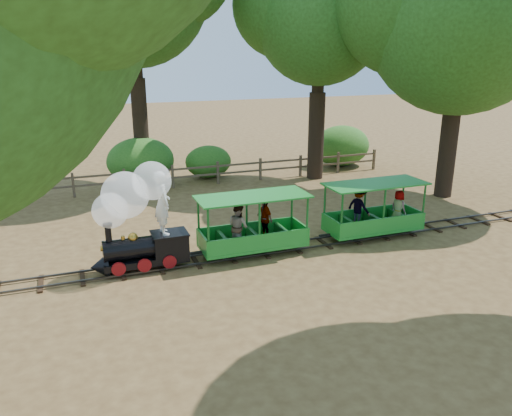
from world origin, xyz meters
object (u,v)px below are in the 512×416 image
object	(u,v)px
carriage_front	(251,229)
carriage_rear	(372,213)
fence	(196,173)
locomotive	(135,210)

from	to	relation	value
carriage_front	carriage_rear	bearing A→B (deg)	1.06
carriage_front	fence	world-z (taller)	carriage_front
carriage_front	carriage_rear	distance (m)	4.07
carriage_front	fence	size ratio (longest dim) A/B	0.18
locomotive	carriage_front	xyz separation A→B (m)	(3.17, -0.08, -0.90)
locomotive	carriage_rear	distance (m)	7.30
locomotive	fence	distance (m)	8.75
locomotive	carriage_front	world-z (taller)	locomotive
carriage_rear	carriage_front	bearing A→B (deg)	-178.94
locomotive	carriage_front	bearing A→B (deg)	-1.36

